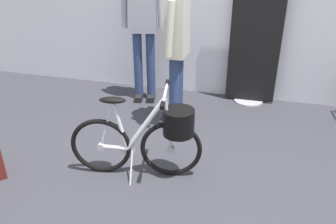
# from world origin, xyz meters

# --- Properties ---
(ground_plane) EXTENTS (7.38, 7.38, 0.00)m
(ground_plane) POSITION_xyz_m (0.00, 0.00, 0.00)
(ground_plane) COLOR #38383F
(floor_banner_stand) EXTENTS (0.60, 0.36, 1.83)m
(floor_banner_stand) POSITION_xyz_m (0.47, 1.99, 0.83)
(floor_banner_stand) COLOR #B7B7BC
(floor_banner_stand) RESTS_ON ground_plane
(folding_bike_foreground) EXTENTS (1.12, 0.53, 0.80)m
(folding_bike_foreground) POSITION_xyz_m (-0.27, 0.20, 0.39)
(folding_bike_foreground) COLOR black
(folding_bike_foreground) RESTS_ON ground_plane
(visitor_near_wall) EXTENTS (0.52, 0.33, 1.80)m
(visitor_near_wall) POSITION_xyz_m (-0.85, 1.74, 1.05)
(visitor_near_wall) COLOR navy
(visitor_near_wall) RESTS_ON ground_plane
(visitor_browsing) EXTENTS (0.28, 0.54, 1.66)m
(visitor_browsing) POSITION_xyz_m (-0.29, 1.14, 0.95)
(visitor_browsing) COLOR navy
(visitor_browsing) RESTS_ON ground_plane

